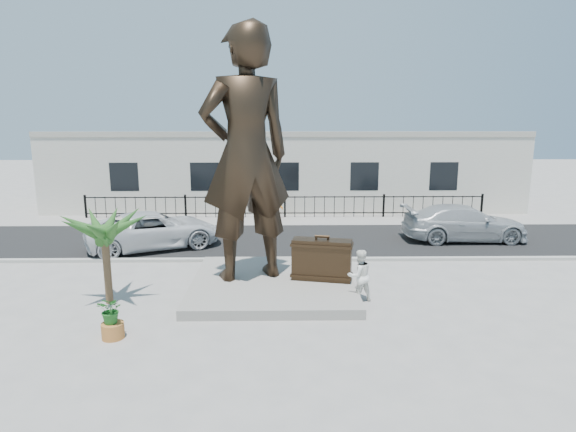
# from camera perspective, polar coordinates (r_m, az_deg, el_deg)

# --- Properties ---
(ground) EXTENTS (100.00, 100.00, 0.00)m
(ground) POSITION_cam_1_polar(r_m,az_deg,el_deg) (14.50, 0.13, -10.55)
(ground) COLOR #9E9991
(ground) RESTS_ON ground
(street) EXTENTS (40.00, 7.00, 0.01)m
(street) POSITION_cam_1_polar(r_m,az_deg,el_deg) (22.11, -0.25, -2.69)
(street) COLOR black
(street) RESTS_ON ground
(curb) EXTENTS (40.00, 0.25, 0.12)m
(curb) POSITION_cam_1_polar(r_m,az_deg,el_deg) (18.73, -0.12, -5.18)
(curb) COLOR #A5A399
(curb) RESTS_ON ground
(far_sidewalk) EXTENTS (40.00, 2.50, 0.02)m
(far_sidewalk) POSITION_cam_1_polar(r_m,az_deg,el_deg) (26.01, -0.35, -0.50)
(far_sidewalk) COLOR #9E9991
(far_sidewalk) RESTS_ON ground
(plinth) EXTENTS (5.20, 5.20, 0.30)m
(plinth) POSITION_cam_1_polar(r_m,az_deg,el_deg) (15.85, -1.80, -8.01)
(plinth) COLOR gray
(plinth) RESTS_ON ground
(fence) EXTENTS (22.00, 0.10, 1.20)m
(fence) POSITION_cam_1_polar(r_m,az_deg,el_deg) (26.68, -0.37, 1.10)
(fence) COLOR black
(fence) RESTS_ON ground
(building) EXTENTS (28.00, 7.00, 4.40)m
(building) POSITION_cam_1_polar(r_m,az_deg,el_deg) (30.60, -0.45, 5.48)
(building) COLOR silver
(building) RESTS_ON ground
(statue) EXTENTS (3.41, 2.83, 8.01)m
(statue) POSITION_cam_1_polar(r_m,az_deg,el_deg) (15.32, -5.01, 7.20)
(statue) COLOR black
(statue) RESTS_ON plinth
(suitcase) EXTENTS (1.98, 0.99, 1.33)m
(suitcase) POSITION_cam_1_polar(r_m,az_deg,el_deg) (15.62, 4.03, -5.17)
(suitcase) COLOR black
(suitcase) RESTS_ON plinth
(tourist) EXTENTS (0.94, 0.83, 1.61)m
(tourist) POSITION_cam_1_polar(r_m,az_deg,el_deg) (14.73, 8.46, -7.00)
(tourist) COLOR white
(tourist) RESTS_ON ground
(car_white) EXTENTS (6.15, 4.69, 1.55)m
(car_white) POSITION_cam_1_polar(r_m,az_deg,el_deg) (21.17, -15.59, -1.60)
(car_white) COLOR silver
(car_white) RESTS_ON street
(car_silver) EXTENTS (5.48, 2.26, 1.59)m
(car_silver) POSITION_cam_1_polar(r_m,az_deg,el_deg) (23.10, 20.16, -0.77)
(car_silver) COLOR #ACAFB1
(car_silver) RESTS_ON street
(worker) EXTENTS (1.13, 0.87, 1.54)m
(worker) POSITION_cam_1_polar(r_m,az_deg,el_deg) (26.18, -1.66, 1.32)
(worker) COLOR orange
(worker) RESTS_ON far_sidewalk
(palm_tree) EXTENTS (1.80, 1.80, 3.20)m
(palm_tree) POSITION_cam_1_polar(r_m,az_deg,el_deg) (15.65, -20.36, -9.61)
(palm_tree) COLOR #244E1C
(palm_tree) RESTS_ON ground
(planter) EXTENTS (0.56, 0.56, 0.40)m
(planter) POSITION_cam_1_polar(r_m,az_deg,el_deg) (13.21, -20.04, -12.64)
(planter) COLOR #B46B2F
(planter) RESTS_ON ground
(shrub) EXTENTS (0.78, 0.73, 0.70)m
(shrub) POSITION_cam_1_polar(r_m,az_deg,el_deg) (13.00, -20.21, -10.42)
(shrub) COLOR #1F6120
(shrub) RESTS_ON planter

